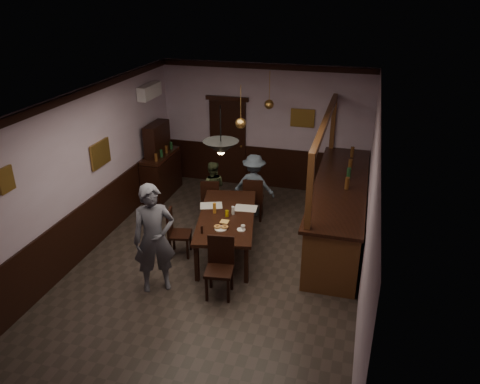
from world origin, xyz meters
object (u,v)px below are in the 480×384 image
(coffee_cup, at_px, (243,227))
(bar_counter, at_px, (339,207))
(chair_near, at_px, (220,264))
(pendant_brass_far, at_px, (269,104))
(chair_far_left, at_px, (211,197))
(person_seated_left, at_px, (212,188))
(sideboard, at_px, (161,167))
(person_standing, at_px, (154,239))
(soda_can, at_px, (227,213))
(pendant_brass_mid, at_px, (241,123))
(person_seated_right, at_px, (254,185))
(pendant_iron, at_px, (221,148))
(chair_far_right, at_px, (253,197))
(dining_table, at_px, (227,218))
(chair_side, at_px, (176,231))

(coffee_cup, distance_m, bar_counter, 2.25)
(chair_near, xyz_separation_m, pendant_brass_far, (-0.00, 3.53, 1.75))
(chair_far_left, distance_m, pendant_brass_far, 2.32)
(person_seated_left, relative_size, sideboard, 0.68)
(bar_counter, relative_size, pendant_brass_far, 5.29)
(person_standing, relative_size, soda_can, 15.48)
(sideboard, relative_size, pendant_brass_far, 2.15)
(pendant_brass_mid, bearing_deg, sideboard, 150.06)
(sideboard, height_order, bar_counter, bar_counter)
(person_seated_right, height_order, sideboard, sideboard)
(bar_counter, bearing_deg, sideboard, 168.44)
(sideboard, relative_size, pendant_iron, 2.23)
(person_seated_right, distance_m, pendant_iron, 2.90)
(chair_far_right, distance_m, coffee_cup, 1.84)
(coffee_cup, height_order, soda_can, soda_can)
(chair_near, relative_size, coffee_cup, 12.47)
(person_seated_right, distance_m, coffee_cup, 2.10)
(dining_table, height_order, chair_far_right, chair_far_right)
(chair_far_right, distance_m, person_seated_right, 0.32)
(person_standing, xyz_separation_m, bar_counter, (2.74, 2.61, -0.32))
(coffee_cup, bearing_deg, person_standing, -152.82)
(pendant_iron, bearing_deg, person_seated_left, 112.68)
(chair_near, xyz_separation_m, sideboard, (-2.51, 3.32, 0.15))
(dining_table, xyz_separation_m, person_seated_left, (-0.76, 1.42, -0.09))
(chair_side, xyz_separation_m, soda_can, (0.89, 0.33, 0.31))
(pendant_brass_mid, bearing_deg, dining_table, -96.18)
(person_seated_left, xyz_separation_m, pendant_iron, (0.92, -2.21, 1.73))
(pendant_brass_far, bearing_deg, chair_near, -89.99)
(person_standing, height_order, bar_counter, bar_counter)
(person_seated_left, xyz_separation_m, pendant_brass_far, (1.03, 0.81, 1.70))
(dining_table, distance_m, coffee_cup, 0.64)
(chair_side, xyz_separation_m, bar_counter, (2.83, 1.56, 0.11))
(chair_far_left, height_order, person_seated_left, person_seated_left)
(bar_counter, height_order, pendant_brass_far, pendant_brass_far)
(person_seated_right, bearing_deg, person_seated_left, 12.21)
(bar_counter, bearing_deg, chair_far_left, -179.67)
(chair_far_left, relative_size, person_seated_right, 0.66)
(bar_counter, bearing_deg, person_standing, -136.38)
(soda_can, bearing_deg, chair_far_left, 120.89)
(person_seated_left, bearing_deg, chair_near, 97.92)
(person_standing, relative_size, person_seated_right, 1.36)
(sideboard, xyz_separation_m, pendant_brass_mid, (2.31, -1.33, 1.60))
(chair_far_left, bearing_deg, pendant_iron, 103.01)
(person_standing, distance_m, pendant_iron, 1.81)
(person_seated_left, relative_size, soda_can, 9.95)
(pendant_iron, xyz_separation_m, pendant_brass_far, (0.11, 3.02, -0.03))
(chair_side, bearing_deg, coffee_cup, -104.84)
(soda_can, relative_size, pendant_brass_far, 0.15)
(chair_side, relative_size, pendant_brass_far, 1.12)
(person_standing, distance_m, person_seated_left, 2.88)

